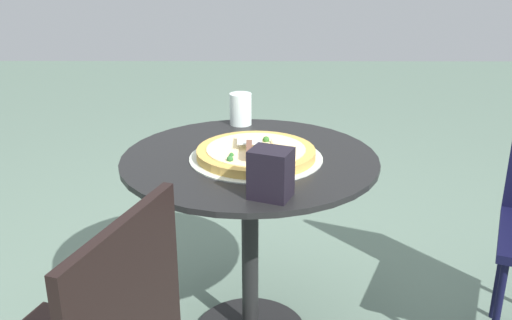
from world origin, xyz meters
name	(u,v)px	position (x,y,z in m)	size (l,w,h in m)	color
patio_table	(250,202)	(0.00, 0.00, 0.53)	(0.83, 0.83, 0.69)	black
pizza_on_tray	(256,153)	(-0.02, -0.02, 0.71)	(0.43, 0.43, 0.05)	silver
pizza_server	(251,144)	(-0.04, 0.00, 0.75)	(0.21, 0.08, 0.02)	silver
drinking_cup	(241,109)	(0.35, 0.04, 0.75)	(0.08, 0.08, 0.12)	silver
napkin_dispenser	(271,174)	(-0.31, -0.06, 0.76)	(0.11, 0.09, 0.14)	black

